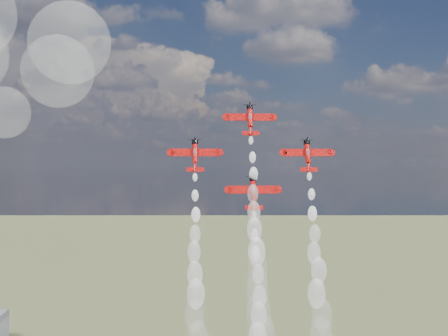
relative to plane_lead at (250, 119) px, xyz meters
name	(u,v)px	position (x,y,z in m)	size (l,w,h in m)	color
plane_lead	(250,119)	(0.00, 0.00, 0.00)	(10.55, 4.89, 7.16)	#BB0C09
plane_left	(195,155)	(-12.24, -3.27, -7.92)	(10.55, 4.89, 7.16)	#BB0C09
plane_right	(308,155)	(12.24, -3.27, -7.92)	(10.55, 4.89, 7.16)	#BB0C09
plane_slot	(253,192)	(0.00, -6.53, -15.85)	(10.55, 4.89, 7.16)	#BB0C09
smoke_trail_lead	(258,290)	(0.21, -14.07, -34.92)	(5.60, 18.50, 41.93)	white
smoke_trail_left	(195,335)	(-12.50, -17.79, -42.77)	(5.74, 19.32, 40.73)	white
smoke_trail_right	(321,333)	(12.18, -17.49, -42.93)	(5.60, 18.70, 41.82)	white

